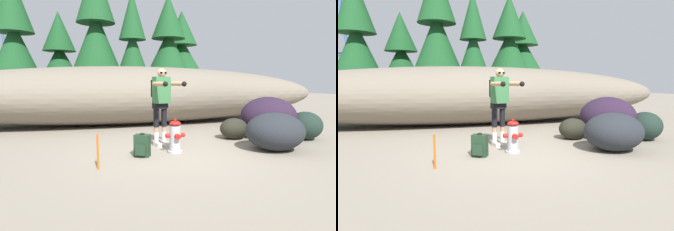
{
  "view_description": "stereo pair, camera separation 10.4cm",
  "coord_description": "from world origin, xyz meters",
  "views": [
    {
      "loc": [
        -1.9,
        -5.4,
        1.47
      ],
      "look_at": [
        -0.09,
        0.37,
        0.75
      ],
      "focal_mm": 29.97,
      "sensor_mm": 36.0,
      "label": 1
    },
    {
      "loc": [
        -1.8,
        -5.43,
        1.47
      ],
      "look_at": [
        -0.09,
        0.37,
        0.75
      ],
      "focal_mm": 29.97,
      "sensor_mm": 36.0,
      "label": 2
    }
  ],
  "objects": [
    {
      "name": "ground_plane",
      "position": [
        0.0,
        0.0,
        -0.02
      ],
      "size": [
        56.0,
        56.0,
        0.04
      ],
      "primitive_type": "cube",
      "color": "gray"
    },
    {
      "name": "dirt_embankment",
      "position": [
        0.0,
        4.49,
        1.01
      ],
      "size": [
        15.07,
        3.2,
        2.02
      ],
      "primitive_type": "ellipsoid",
      "color": "#756B5B",
      "rests_on": "ground_plane"
    },
    {
      "name": "fire_hydrant",
      "position": [
        -0.03,
        0.07,
        0.33
      ],
      "size": [
        0.41,
        0.37,
        0.71
      ],
      "color": "#B2B2B7",
      "rests_on": "ground_plane"
    },
    {
      "name": "utility_worker",
      "position": [
        -0.14,
        0.72,
        1.13
      ],
      "size": [
        0.63,
        1.02,
        1.77
      ],
      "rotation": [
        0.0,
        0.0,
        -1.4
      ],
      "color": "beige",
      "rests_on": "ground_plane"
    },
    {
      "name": "spare_backpack",
      "position": [
        -0.76,
        -0.05,
        0.22
      ],
      "size": [
        0.36,
        0.36,
        0.47
      ],
      "rotation": [
        0.0,
        0.0,
        4.2
      ],
      "color": "#1E3823",
      "rests_on": "ground_plane"
    },
    {
      "name": "boulder_large",
      "position": [
        2.85,
        0.85,
        0.54
      ],
      "size": [
        1.91,
        1.93,
        1.09
      ],
      "primitive_type": "ellipsoid",
      "rotation": [
        0.0,
        0.0,
        3.6
      ],
      "color": "#2A1B30",
      "rests_on": "ground_plane"
    },
    {
      "name": "boulder_mid",
      "position": [
        2.1,
        -0.39,
        0.41
      ],
      "size": [
        1.4,
        1.31,
        0.82
      ],
      "primitive_type": "ellipsoid",
      "rotation": [
        0.0,
        0.0,
        3.0
      ],
      "color": "#25282E",
      "rests_on": "ground_plane"
    },
    {
      "name": "boulder_small",
      "position": [
        1.9,
        0.95,
        0.27
      ],
      "size": [
        0.77,
        0.69,
        0.54
      ],
      "primitive_type": "ellipsoid",
      "rotation": [
        0.0,
        0.0,
        3.19
      ],
      "color": "black",
      "rests_on": "ground_plane"
    },
    {
      "name": "boulder_outlier",
      "position": [
        3.62,
        0.35,
        0.36
      ],
      "size": [
        1.23,
        1.22,
        0.72
      ],
      "primitive_type": "ellipsoid",
      "rotation": [
        0.0,
        0.0,
        0.7
      ],
      "color": "#1C2C25",
      "rests_on": "ground_plane"
    },
    {
      "name": "pine_tree_far_left",
      "position": [
        -4.63,
        8.96,
        3.23
      ],
      "size": [
        2.7,
        2.7,
        6.31
      ],
      "color": "#47331E",
      "rests_on": "ground_plane"
    },
    {
      "name": "pine_tree_left",
      "position": [
        -2.83,
        10.44,
        2.72
      ],
      "size": [
        2.56,
        2.56,
        5.08
      ],
      "color": "#47331E",
      "rests_on": "ground_plane"
    },
    {
      "name": "pine_tree_center",
      "position": [
        -1.1,
        8.15,
        3.67
      ],
      "size": [
        2.7,
        2.7,
        6.91
      ],
      "color": "#47331E",
      "rests_on": "ground_plane"
    },
    {
      "name": "pine_tree_right",
      "position": [
        0.48,
        7.63,
        3.02
      ],
      "size": [
        1.91,
        1.91,
        5.61
      ],
      "color": "#47331E",
      "rests_on": "ground_plane"
    },
    {
      "name": "pine_tree_far_right",
      "position": [
        2.45,
        8.4,
        3.27
      ],
      "size": [
        2.63,
        2.63,
        5.82
      ],
      "color": "#47331E",
      "rests_on": "ground_plane"
    },
    {
      "name": "pine_tree_ridge_end",
      "position": [
        3.83,
        10.2,
        3.25
      ],
      "size": [
        2.78,
        2.78,
        5.53
      ],
      "color": "#47331E",
      "rests_on": "ground_plane"
    },
    {
      "name": "survey_stake",
      "position": [
        -1.65,
        -0.64,
        0.3
      ],
      "size": [
        0.04,
        0.04,
        0.6
      ],
      "primitive_type": "cylinder",
      "color": "#E55914",
      "rests_on": "ground_plane"
    }
  ]
}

